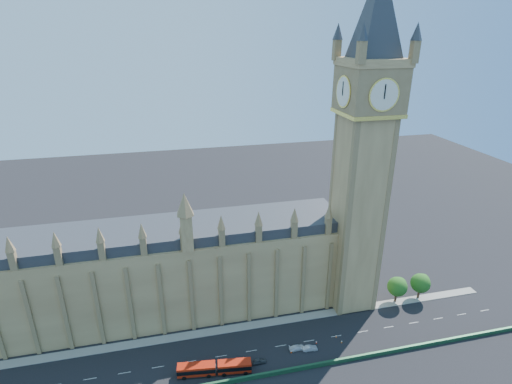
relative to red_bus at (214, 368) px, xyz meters
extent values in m
plane|color=black|center=(6.38, 5.16, -1.61)|extent=(400.00, 400.00, 0.00)
cube|color=olive|center=(-18.62, 27.16, 10.89)|extent=(120.00, 20.00, 25.00)
cube|color=#2D3035|center=(-18.62, 27.16, 24.89)|extent=(120.00, 18.00, 3.00)
cube|color=olive|center=(44.38, 19.16, 27.39)|extent=(12.00, 12.00, 58.00)
cube|color=olive|center=(44.38, 19.16, 62.39)|extent=(14.00, 14.00, 12.00)
cylinder|color=silver|center=(44.38, 12.01, 62.39)|extent=(7.20, 0.30, 7.20)
cube|color=olive|center=(44.38, 19.16, 69.39)|extent=(14.50, 14.50, 2.00)
cube|color=#1E4C2D|center=(6.38, -3.84, -1.01)|extent=(160.00, 0.60, 1.20)
cube|color=gray|center=(6.38, 14.66, -1.53)|extent=(160.00, 3.00, 0.16)
cylinder|color=#382619|center=(58.38, 15.16, 0.39)|extent=(0.70, 0.70, 4.00)
sphere|color=#194913|center=(58.38, 15.16, 3.89)|extent=(6.00, 6.00, 6.00)
sphere|color=#194913|center=(59.18, 15.46, 4.49)|extent=(4.38, 4.38, 4.38)
cylinder|color=#382619|center=(66.38, 15.16, 0.39)|extent=(0.70, 0.70, 4.00)
sphere|color=#194913|center=(66.38, 15.16, 3.89)|extent=(6.00, 6.00, 6.00)
sphere|color=#194913|center=(67.18, 15.46, 4.49)|extent=(4.38, 4.38, 4.38)
cube|color=#AF1E0B|center=(-4.34, 0.55, -0.08)|extent=(9.43, 3.68, 3.06)
cube|color=#AF1E0B|center=(4.87, -0.62, -0.08)|extent=(8.42, 3.55, 3.06)
cube|color=black|center=(-4.34, 0.55, 0.29)|extent=(9.48, 3.74, 1.16)
cube|color=black|center=(4.87, -0.62, 0.29)|extent=(8.47, 3.61, 1.16)
cylinder|color=black|center=(0.01, 0.00, -0.23)|extent=(1.11, 2.53, 2.45)
cylinder|color=black|center=(-7.41, -0.35, -1.10)|extent=(1.05, 0.43, 1.02)
cylinder|color=black|center=(-7.09, 2.18, -1.10)|extent=(1.05, 0.43, 1.02)
cylinder|color=black|center=(-1.58, -1.08, -1.10)|extent=(1.05, 0.43, 1.02)
cylinder|color=black|center=(-1.26, 1.45, -1.10)|extent=(1.05, 0.43, 1.02)
cylinder|color=black|center=(2.12, -1.55, -1.10)|extent=(1.05, 0.43, 1.02)
cylinder|color=black|center=(2.44, 0.98, -1.10)|extent=(1.05, 0.43, 1.02)
cylinder|color=black|center=(7.30, -2.21, -1.10)|extent=(1.05, 0.43, 1.02)
cylinder|color=black|center=(7.62, 0.32, -1.10)|extent=(1.05, 0.43, 1.02)
imported|color=#3B3E42|center=(11.29, 0.67, -0.98)|extent=(3.77, 1.60, 1.27)
imported|color=#AFB1B7|center=(25.44, 1.88, -0.97)|extent=(4.01, 1.65, 1.29)
imported|color=white|center=(22.21, 2.91, -1.00)|extent=(4.26, 1.84, 1.22)
cube|color=black|center=(34.70, 2.50, -1.59)|extent=(0.44, 0.44, 0.04)
cone|color=#D5650B|center=(34.70, 2.50, -1.28)|extent=(0.48, 0.48, 0.67)
cylinder|color=white|center=(34.70, 2.50, -1.18)|extent=(0.33, 0.33, 0.12)
cube|color=black|center=(28.03, 3.89, -1.59)|extent=(0.43, 0.43, 0.04)
cone|color=red|center=(28.03, 3.89, -1.28)|extent=(0.47, 0.47, 0.65)
cylinder|color=white|center=(28.03, 3.89, -1.19)|extent=(0.32, 0.32, 0.11)
cube|color=black|center=(20.38, 2.18, -1.59)|extent=(0.60, 0.60, 0.05)
cone|color=#E7490C|center=(20.38, 2.18, -1.21)|extent=(0.66, 0.66, 0.80)
cylinder|color=white|center=(20.38, 2.18, -1.10)|extent=(0.39, 0.39, 0.14)
cube|color=black|center=(34.21, 4.84, -1.59)|extent=(0.45, 0.45, 0.04)
cone|color=#F6600C|center=(34.21, 4.84, -1.28)|extent=(0.50, 0.50, 0.66)
cylinder|color=white|center=(34.21, 4.84, -1.19)|extent=(0.32, 0.32, 0.11)
camera|label=1|loc=(-7.00, -74.54, 76.33)|focal=28.00mm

